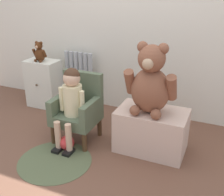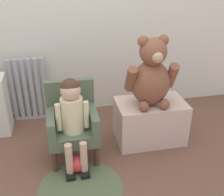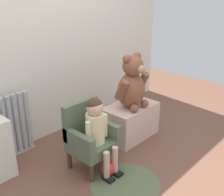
{
  "view_description": "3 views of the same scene",
  "coord_description": "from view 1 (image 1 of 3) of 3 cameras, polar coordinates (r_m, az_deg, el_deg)",
  "views": [
    {
      "loc": [
        1.09,
        -1.59,
        1.42
      ],
      "look_at": [
        0.21,
        0.41,
        0.49
      ],
      "focal_mm": 45.0,
      "sensor_mm": 36.0,
      "label": 1
    },
    {
      "loc": [
        -0.23,
        -1.53,
        1.49
      ],
      "look_at": [
        0.18,
        0.44,
        0.49
      ],
      "focal_mm": 45.0,
      "sensor_mm": 36.0,
      "label": 2
    },
    {
      "loc": [
        -1.67,
        -1.25,
        1.62
      ],
      "look_at": [
        0.19,
        0.47,
        0.59
      ],
      "focal_mm": 45.0,
      "sensor_mm": 36.0,
      "label": 3
    }
  ],
  "objects": [
    {
      "name": "small_teddy_bear",
      "position": [
        3.27,
        -14.51,
        8.91
      ],
      "size": [
        0.16,
        0.12,
        0.23
      ],
      "color": "#4D2812",
      "rests_on": "small_dresser"
    },
    {
      "name": "floor_rug",
      "position": [
        2.46,
        -11.53,
        -12.42
      ],
      "size": [
        0.62,
        0.62,
        0.01
      ],
      "primitive_type": "cylinder",
      "color": "#535E3F",
      "rests_on": "ground_plane"
    },
    {
      "name": "child_figure",
      "position": [
        2.48,
        -8.28,
        0.29
      ],
      "size": [
        0.25,
        0.35,
        0.72
      ],
      "color": "beige",
      "rests_on": "ground_plane"
    },
    {
      "name": "back_wall",
      "position": [
        3.05,
        2.8,
        19.04
      ],
      "size": [
        3.8,
        0.05,
        2.4
      ],
      "primitive_type": "cube",
      "color": "silver",
      "rests_on": "ground_plane"
    },
    {
      "name": "child_armchair",
      "position": [
        2.62,
        -6.9,
        -1.98
      ],
      "size": [
        0.39,
        0.37,
        0.63
      ],
      "color": "#53624A",
      "rests_on": "ground_plane"
    },
    {
      "name": "low_bench",
      "position": [
        2.5,
        7.98,
        -6.56
      ],
      "size": [
        0.6,
        0.37,
        0.38
      ],
      "primitive_type": "cube",
      "color": "beige",
      "rests_on": "ground_plane"
    },
    {
      "name": "small_dresser",
      "position": [
        3.4,
        -13.67,
        2.89
      ],
      "size": [
        0.38,
        0.27,
        0.55
      ],
      "color": "silver",
      "rests_on": "ground_plane"
    },
    {
      "name": "radiator",
      "position": [
        3.34,
        -6.67,
        3.83
      ],
      "size": [
        0.37,
        0.05,
        0.64
      ],
      "color": "#A7ABB1",
      "rests_on": "ground_plane"
    },
    {
      "name": "ground_plane",
      "position": [
        2.39,
        -8.87,
        -13.49
      ],
      "size": [
        6.0,
        6.0,
        0.0
      ],
      "primitive_type": "plane",
      "color": "brown"
    },
    {
      "name": "large_teddy_bear",
      "position": [
        2.29,
        7.83,
        3.05
      ],
      "size": [
        0.43,
        0.3,
        0.59
      ],
      "color": "brown",
      "rests_on": "low_bench"
    },
    {
      "name": "toy_ball",
      "position": [
        2.57,
        -9.12,
        -8.94
      ],
      "size": [
        0.13,
        0.13,
        0.13
      ],
      "primitive_type": "sphere",
      "color": "red",
      "rests_on": "ground_plane"
    }
  ]
}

